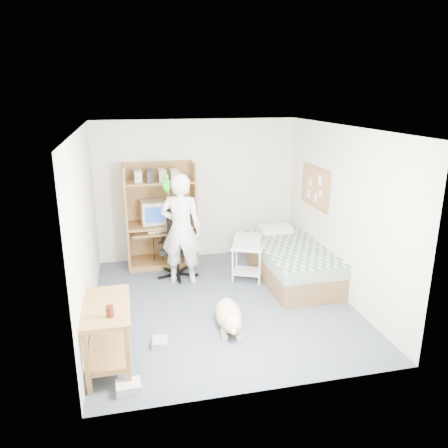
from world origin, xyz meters
name	(u,v)px	position (x,y,z in m)	size (l,w,h in m)	color
floor	(222,303)	(0.00, 0.00, 0.00)	(4.00, 4.00, 0.00)	#495463
wall_back	(198,190)	(0.00, 2.00, 1.25)	(3.60, 0.02, 2.50)	silver
wall_right	(342,213)	(1.80, 0.00, 1.25)	(0.02, 4.00, 2.50)	silver
wall_left	(86,230)	(-1.80, 0.00, 1.25)	(0.02, 4.00, 2.50)	silver
ceiling	(222,128)	(0.00, 0.00, 2.50)	(3.60, 4.00, 0.02)	white
computer_hutch	(161,219)	(-0.70, 1.74, 0.82)	(1.20, 0.63, 1.80)	brown
bed	(291,262)	(1.30, 0.62, 0.29)	(1.02, 2.02, 0.66)	brown
side_desk	(108,326)	(-1.55, -1.20, 0.49)	(0.50, 1.00, 0.75)	olive
corkboard	(315,187)	(1.77, 0.90, 1.45)	(0.04, 0.94, 0.66)	#9A6F45
office_chair	(178,253)	(-0.49, 1.17, 0.38)	(0.61, 0.62, 1.07)	black
person	(181,230)	(-0.46, 0.86, 0.89)	(0.65, 0.43, 1.78)	silver
parrot	(166,183)	(-0.66, 0.87, 1.63)	(0.13, 0.23, 0.36)	#179315
dog	(229,316)	(-0.06, -0.69, 0.17)	(0.41, 1.04, 0.39)	#D4BA8E
printer_cart	(248,257)	(0.59, 0.70, 0.39)	(0.61, 0.56, 0.59)	white
printer	(248,240)	(0.59, 0.70, 0.68)	(0.42, 0.32, 0.18)	#A4A49F
crt_monitor	(153,212)	(-0.83, 1.75, 0.97)	(0.45, 0.47, 0.39)	beige
keyboard	(160,230)	(-0.73, 1.58, 0.67)	(0.45, 0.16, 0.03)	beige
pencil_cup	(179,220)	(-0.39, 1.65, 0.82)	(0.08, 0.08, 0.12)	gold
drink_glass	(110,311)	(-1.50, -1.47, 0.81)	(0.08, 0.08, 0.12)	#3E1909
floor_box_a	(129,387)	(-1.37, -1.70, 0.05)	(0.25, 0.20, 0.10)	silver
floor_box_b	(160,342)	(-0.98, -0.92, 0.04)	(0.18, 0.22, 0.08)	#A8A8A4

